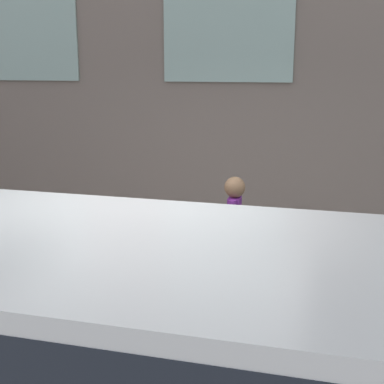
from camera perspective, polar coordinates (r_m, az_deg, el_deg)
The scene contains 5 objects.
ground_plane at distance 4.66m, azimuth -4.73°, elevation -17.93°, with size 80.00×80.00×0.00m, color #514F4C.
sidewalk at distance 5.97m, azimuth 0.43°, elevation -9.61°, with size 3.17×60.00×0.17m.
fire_hydrant at distance 4.94m, azimuth -4.71°, elevation -8.32°, with size 0.31×0.43×0.84m.
person at distance 5.11m, azimuth 4.50°, elevation -3.80°, with size 0.30×0.20×1.24m.
parked_truck_white_near at distance 3.21m, azimuth -11.31°, elevation -15.21°, with size 2.03×5.04×1.51m.
Camera 1 is at (-3.74, -1.38, 2.42)m, focal length 50.00 mm.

